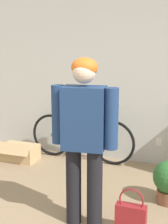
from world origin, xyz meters
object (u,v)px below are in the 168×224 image
person (84,130)px  handbag (131,217)px  bicycle (81,137)px  cardboard_box (20,152)px

person → handbag: bearing=-5.5°
bicycle → handbag: (1.11, -1.63, -0.20)m
person → bicycle: bearing=104.7°
person → cardboard_box: 2.18m
handbag → cardboard_box: size_ratio=0.80×
bicycle → cardboard_box: bearing=-156.5°
cardboard_box → person: bearing=-40.7°
cardboard_box → bicycle: bearing=20.5°
bicycle → cardboard_box: size_ratio=3.03×
person → bicycle: 1.86m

